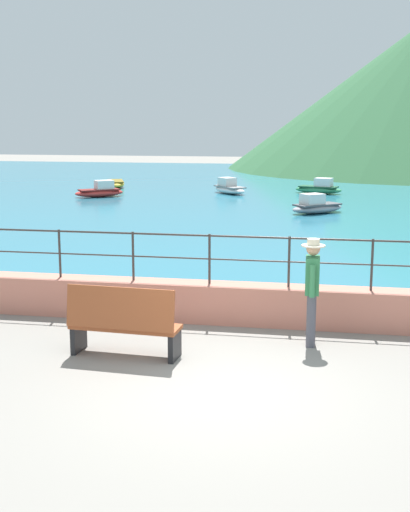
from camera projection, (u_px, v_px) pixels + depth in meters
The scene contains 11 objects.
ground_plane at pixel (219, 389), 9.43m from camera, with size 120.00×120.00×0.00m, color gray.
promenade_wall at pixel (248, 304), 12.45m from camera, with size 20.00×0.56×0.70m, color tan.
railing at pixel (249, 251), 12.27m from camera, with size 18.44×0.04×0.90m.
lake_water at pixel (304, 193), 34.36m from camera, with size 64.00×44.32×0.06m, color teal.
bench_main at pixel (123, 322), 10.62m from camera, with size 1.73×0.66×1.13m.
person_walking at pixel (312, 286), 11.11m from camera, with size 0.38×0.57×1.75m.
boat_0 at pixel (319, 188), 33.84m from camera, with size 2.46×1.48×0.76m.
boat_1 at pixel (100, 191), 32.41m from camera, with size 2.39×2.09×0.76m.
boat_2 at pixel (229, 188), 33.88m from camera, with size 2.16×2.34×0.76m.
boat_4 at pixel (316, 206), 26.72m from camera, with size 2.33×2.18×0.76m.
boat_6 at pixel (116, 184), 37.03m from camera, with size 1.66×2.47×0.36m.
Camera 1 is at (1.43, -8.79, 3.59)m, focal length 48.86 mm.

